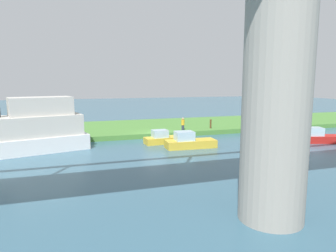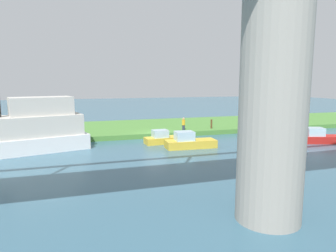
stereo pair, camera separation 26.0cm
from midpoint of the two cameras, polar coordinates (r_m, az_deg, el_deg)
ground_plane at (r=31.04m, az=-2.77°, el=-2.36°), size 160.00×160.00×0.00m
grassy_bank at (r=36.74m, az=-5.23°, el=-0.31°), size 80.00×12.00×0.50m
bridge_pylon at (r=12.72m, az=19.56°, el=6.41°), size 2.70×2.70×10.89m
person_on_bank at (r=33.20m, az=2.65°, el=0.44°), size 0.39×0.39×1.39m
mooring_post at (r=34.72m, az=7.96°, el=0.41°), size 0.20×0.20×1.03m
motorboat_white at (r=27.29m, az=-25.21°, el=-0.70°), size 10.28×5.57×5.00m
houseboat_blue at (r=26.49m, az=3.79°, el=-3.05°), size 4.57×1.82×1.50m
skiff_small at (r=32.20m, az=26.55°, el=-1.90°), size 4.68×2.86×1.47m
motorboat_red at (r=28.39m, az=-1.08°, el=-2.40°), size 4.03×1.67×1.31m
pontoon_yellow at (r=34.34m, az=21.48°, el=-0.90°), size 5.02×2.05×1.64m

